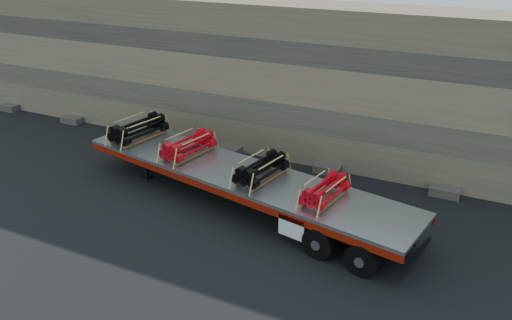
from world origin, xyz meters
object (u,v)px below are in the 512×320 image
(trailer, at_px, (239,188))
(bundle_midrear, at_px, (261,169))
(bundle_front, at_px, (139,129))
(bundle_rear, at_px, (325,191))
(bundle_midfront, at_px, (188,146))

(trailer, xyz_separation_m, bundle_midrear, (1.06, -0.21, 1.11))
(trailer, xyz_separation_m, bundle_front, (-5.51, 1.09, 1.16))
(trailer, relative_size, bundle_front, 5.80)
(bundle_rear, bearing_deg, bundle_midrear, -180.00)
(bundle_front, xyz_separation_m, bundle_midfront, (2.95, -0.58, -0.04))
(bundle_front, bearing_deg, bundle_midrear, 0.00)
(bundle_front, bearing_deg, trailer, 0.00)
(bundle_midfront, xyz_separation_m, bundle_rear, (6.25, -1.23, -0.05))
(trailer, distance_m, bundle_front, 5.73)
(bundle_midfront, distance_m, bundle_midrear, 3.69)
(trailer, relative_size, bundle_midfront, 6.37)
(trailer, relative_size, bundle_rear, 7.25)
(bundle_front, xyz_separation_m, bundle_midrear, (6.57, -1.30, -0.05))
(trailer, bearing_deg, bundle_front, 180.00)
(bundle_front, bearing_deg, bundle_midfront, -0.00)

